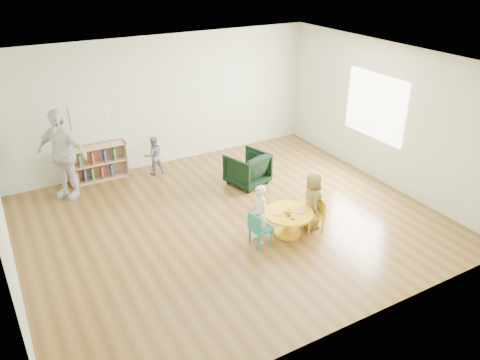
{
  "coord_description": "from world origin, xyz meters",
  "views": [
    {
      "loc": [
        -3.35,
        -6.29,
        4.38
      ],
      "look_at": [
        0.02,
        -0.3,
        0.95
      ],
      "focal_mm": 35.0,
      "sensor_mm": 36.0,
      "label": 1
    }
  ],
  "objects": [
    {
      "name": "bookshelf",
      "position": [
        -1.61,
        2.86,
        0.37
      ],
      "size": [
        1.2,
        0.3,
        0.75
      ],
      "color": "tan",
      "rests_on": "ground"
    },
    {
      "name": "child_left",
      "position": [
        0.1,
        -0.8,
        0.52
      ],
      "size": [
        0.27,
        0.39,
        1.03
      ],
      "primitive_type": "imported",
      "rotation": [
        0.0,
        0.0,
        -1.64
      ],
      "color": "white",
      "rests_on": "ground"
    },
    {
      "name": "room",
      "position": [
        0.01,
        0.0,
        1.89
      ],
      "size": [
        7.1,
        7.0,
        2.8
      ],
      "color": "brown",
      "rests_on": "ground"
    },
    {
      "name": "activity_table",
      "position": [
        0.65,
        -0.82,
        0.29
      ],
      "size": [
        0.83,
        0.83,
        0.46
      ],
      "rotation": [
        0.0,
        0.0,
        -0.32
      ],
      "color": "yellow",
      "rests_on": "ground"
    },
    {
      "name": "kid_chair_left",
      "position": [
        0.05,
        -0.85,
        0.31
      ],
      "size": [
        0.35,
        0.35,
        0.58
      ],
      "rotation": [
        0.0,
        0.0,
        -1.45
      ],
      "color": "#198B72",
      "rests_on": "ground"
    },
    {
      "name": "child_right",
      "position": [
        1.15,
        -0.81,
        0.51
      ],
      "size": [
        0.5,
        0.59,
        1.02
      ],
      "primitive_type": "imported",
      "rotation": [
        0.0,
        0.0,
        1.14
      ],
      "color": "gold",
      "rests_on": "ground"
    },
    {
      "name": "armchair",
      "position": [
        1.0,
        1.13,
        0.34
      ],
      "size": [
        0.91,
        0.92,
        0.68
      ],
      "primitive_type": "imported",
      "rotation": [
        0.0,
        0.0,
        3.44
      ],
      "color": "black",
      "rests_on": "ground"
    },
    {
      "name": "adult_caretaker",
      "position": [
        -2.31,
        2.41,
        0.88
      ],
      "size": [
        1.04,
        1.04,
        1.77
      ],
      "primitive_type": "imported",
      "rotation": [
        0.0,
        0.0,
        -0.78
      ],
      "color": "silver",
      "rests_on": "ground"
    },
    {
      "name": "kid_chair_right",
      "position": [
        1.16,
        -0.93,
        0.3
      ],
      "size": [
        0.38,
        0.38,
        0.57
      ],
      "rotation": [
        0.0,
        0.0,
        1.27
      ],
      "color": "yellow",
      "rests_on": "ground"
    },
    {
      "name": "toddler",
      "position": [
        -0.49,
        2.51,
        0.43
      ],
      "size": [
        0.44,
        0.35,
        0.85
      ],
      "primitive_type": "imported",
      "rotation": [
        0.0,
        0.0,
        3.07
      ],
      "color": "#19233F",
      "rests_on": "ground"
    },
    {
      "name": "alphabet_poster",
      "position": [
        -1.6,
        2.98,
        1.35
      ],
      "size": [
        0.74,
        0.01,
        0.54
      ],
      "color": "white",
      "rests_on": "ground"
    }
  ]
}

